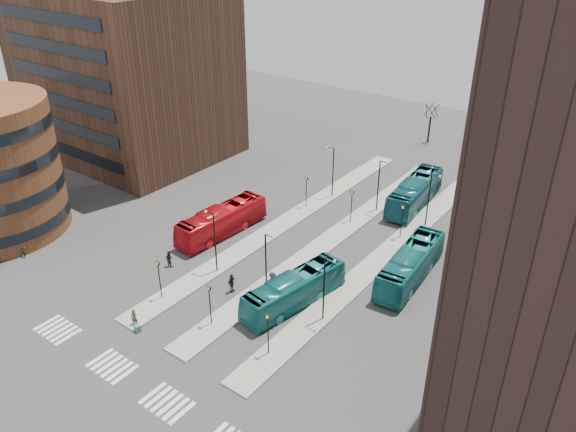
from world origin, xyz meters
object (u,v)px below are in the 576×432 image
Objects in this scene: traveller at (134,318)px; bicycle_far at (21,251)px; commuter_c at (272,281)px; red_bus at (222,221)px; commuter_a at (169,259)px; teal_bus_b at (415,192)px; teal_bus_c at (411,264)px; teal_bus_d at (500,183)px; teal_bus_a at (294,290)px; commuter_b at (232,283)px; suitcase at (137,328)px.

traveller is 17.66m from bicycle_far.
commuter_c reaches higher than bicycle_far.
bicycle_far is (-13.09, -15.10, -1.06)m from red_bus.
commuter_a reaches higher than bicycle_far.
red_bus is 22.58m from teal_bus_b.
teal_bus_d is at bearing 83.91° from teal_bus_c.
commuter_b is (-5.53, -1.88, -0.56)m from teal_bus_a.
teal_bus_b is 29.03m from commuter_a.
traveller is (-8.67, -33.77, -0.85)m from teal_bus_b.
suitcase is 0.38× the size of traveller.
teal_bus_a reaches higher than commuter_c.
suitcase is 0.33× the size of commuter_b.
teal_bus_c is 6.10× the size of bicycle_far.
commuter_c is at bearing -102.94° from teal_bus_d.
traveller is (-15.02, -19.65, -0.77)m from teal_bus_c.
teal_bus_b reaches higher than commuter_a.
teal_bus_d is at bearing 87.68° from teal_bus_a.
teal_bus_c reaches higher than red_bus.
teal_bus_b is 1.05× the size of teal_bus_c.
commuter_c is (-9.74, -31.55, -0.69)m from teal_bus_d.
commuter_b is (-11.81, -11.34, -0.66)m from teal_bus_c.
teal_bus_d is 33.03m from commuter_c.
teal_bus_a is at bearing -17.82° from red_bus.
red_bus is at bearing -90.84° from commuter_a.
teal_bus_d is 6.23× the size of commuter_b.
suitcase is 45.21m from teal_bus_d.
teal_bus_d reaches higher than commuter_b.
teal_bus_a reaches higher than bicycle_far.
teal_bus_b is at bearing 100.00° from teal_bus_a.
bicycle_far is (-13.28, -7.48, -0.33)m from commuter_a.
teal_bus_d is 6.14× the size of bicycle_far.
teal_bus_b is (13.23, 18.29, 0.10)m from red_bus.
commuter_a is (-13.11, -2.33, -0.66)m from teal_bus_a.
suitcase is 12.26m from commuter_c.
teal_bus_b is (7.91, 34.16, 1.34)m from suitcase.
suitcase is 0.06× the size of teal_bus_a.
suitcase is at bearing 119.75° from commuter_a.
commuter_c is (-2.76, -23.04, -0.75)m from teal_bus_b.
commuter_a is at bearing -122.00° from teal_bus_b.
teal_bus_d reaches higher than commuter_c.
commuter_a is 7.60m from commuter_b.
red_bus is (-5.33, 15.87, 1.24)m from suitcase.
red_bus reaches higher than suitcase.
teal_bus_a is 6.62× the size of traveller.
red_bus is 6.96× the size of traveller.
traveller is 8.99m from commuter_a.
red_bus is 33.57m from teal_bus_d.
commuter_a is at bearing -84.74° from red_bus.
commuter_b is 22.32m from bicycle_far.
suitcase is 0.34× the size of commuter_c.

